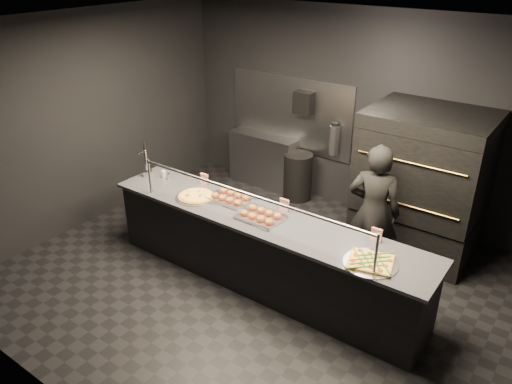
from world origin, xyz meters
TOP-DOWN VIEW (x-y plane):
  - room at (-0.02, 0.05)m, footprint 6.04×6.00m
  - service_counter at (0.00, -0.00)m, footprint 4.10×0.78m
  - pizza_oven at (1.20, 1.90)m, footprint 1.50×1.23m
  - prep_shelf at (-1.60, 2.32)m, footprint 1.20×0.35m
  - towel_dispenser at (-0.90, 2.39)m, footprint 0.30×0.20m
  - fire_extinguisher at (-0.35, 2.40)m, footprint 0.14×0.14m
  - beer_tap at (-1.91, 0.02)m, footprint 0.13×0.19m
  - round_pizza at (-0.95, -0.07)m, footprint 0.51×0.51m
  - slider_tray_a at (-0.57, 0.13)m, footprint 0.60×0.52m
  - slider_tray_b at (-0.00, -0.03)m, footprint 0.55×0.44m
  - square_pizza at (1.40, -0.15)m, footprint 0.54×0.54m
  - condiment_jar at (-1.67, 0.12)m, footprint 0.15×0.06m
  - tent_cards at (0.09, 0.28)m, footprint 2.51×0.04m
  - trash_bin at (-0.86, 2.22)m, footprint 0.46×0.46m
  - worker at (0.95, 0.96)m, footprint 0.71×0.55m

SIDE VIEW (x-z plane):
  - trash_bin at x=-0.86m, z-range 0.00..0.76m
  - prep_shelf at x=-1.60m, z-range 0.00..0.90m
  - service_counter at x=0.00m, z-range -0.22..1.15m
  - worker at x=0.95m, z-range 0.00..1.72m
  - round_pizza at x=-0.95m, z-range 0.92..0.95m
  - square_pizza at x=1.40m, z-range 0.92..0.96m
  - slider_tray_a at x=-0.57m, z-range 0.91..0.99m
  - slider_tray_b at x=0.00m, z-range 0.91..0.99m
  - condiment_jar at x=-1.67m, z-range 0.92..1.01m
  - pizza_oven at x=1.20m, z-range 0.01..1.92m
  - tent_cards at x=0.09m, z-range 0.92..1.07m
  - fire_extinguisher at x=-0.35m, z-range 0.81..1.31m
  - beer_tap at x=-1.91m, z-range 0.81..1.33m
  - room at x=-0.02m, z-range 0.00..3.00m
  - towel_dispenser at x=-0.90m, z-range 1.38..1.73m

